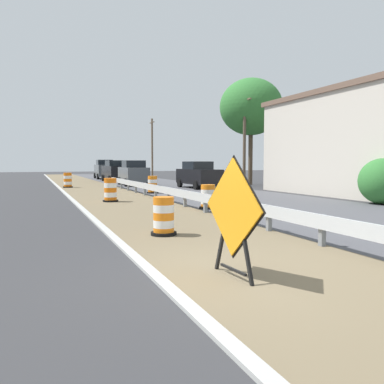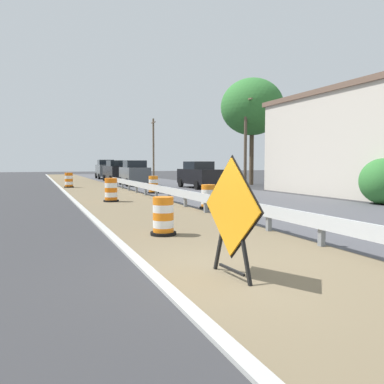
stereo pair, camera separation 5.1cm
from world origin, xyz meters
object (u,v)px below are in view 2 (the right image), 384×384
Objects in this scene: warning_sign_diamond at (231,212)px; traffic_barrel_far at (153,185)px; car_mid_far_lane at (114,168)px; traffic_barrel_mid at (111,191)px; car_lead_far_lane at (134,173)px; traffic_barrel_farther at (69,181)px; car_lead_near_lane at (106,169)px; car_trailing_far_lane at (116,171)px; traffic_barrel_close at (208,198)px; utility_pole_far at (153,147)px; utility_pole_mid at (245,138)px; car_trailing_near_lane at (199,175)px; traffic_barrel_nearest at (163,218)px.

traffic_barrel_far is (3.79, 17.18, -0.58)m from warning_sign_diamond.
warning_sign_diamond is 53.48m from car_mid_far_lane.
car_lead_far_lane is at bearing 71.68° from traffic_barrel_mid.
traffic_barrel_far is 8.75m from traffic_barrel_farther.
car_lead_near_lane is 7.01m from car_trailing_far_lane.
traffic_barrel_mid is at bearing -85.34° from traffic_barrel_farther.
traffic_barrel_close is 16.68m from traffic_barrel_farther.
car_trailing_far_lane is 0.63× the size of utility_pole_far.
traffic_barrel_mid is at bearing -145.44° from utility_pole_mid.
traffic_barrel_far is at bearing 175.81° from car_lead_far_lane.
utility_pole_mid is (7.73, -4.60, 2.73)m from car_lead_far_lane.
traffic_barrel_farther is 0.24× the size of car_lead_far_lane.
car_trailing_near_lane is 23.96m from utility_pole_far.
traffic_barrel_nearest is at bearing 174.83° from car_lead_near_lane.
car_trailing_near_lane is 32.26m from car_mid_far_lane.
car_lead_far_lane is 0.60× the size of utility_pole_far.
car_mid_far_lane is 0.61× the size of utility_pole_mid.
car_lead_near_lane is 1.05× the size of car_lead_far_lane.
warning_sign_diamond is 2.03× the size of traffic_barrel_close.
traffic_barrel_nearest is 49.62m from car_mid_far_lane.
car_lead_near_lane is 0.99× the size of car_trailing_far_lane.
warning_sign_diamond is 0.26× the size of utility_pole_far.
car_mid_far_lane is at bearing -12.63° from car_lead_near_lane.
utility_pole_far is at bearing -109.57° from warning_sign_diamond.
traffic_barrel_nearest is 0.21× the size of car_lead_far_lane.
warning_sign_diamond reaches higher than car_trailing_near_lane.
car_trailing_near_lane is 13.13m from car_trailing_far_lane.
traffic_barrel_farther is 0.15× the size of utility_pole_mid.
utility_pole_mid is at bearing -148.63° from car_trailing_far_lane.
traffic_barrel_mid is (0.46, 12.95, -0.55)m from warning_sign_diamond.
utility_pole_far reaches higher than traffic_barrel_far.
utility_pole_mid reaches higher than traffic_barrel_nearest.
car_lead_far_lane is at bearing -146.96° from car_trailing_near_lane.
traffic_barrel_far is at bearing 179.63° from car_lead_near_lane.
utility_pole_far reaches higher than traffic_barrel_close.
traffic_barrel_far is at bearing -106.53° from utility_pole_far.
traffic_barrel_farther reaches higher than traffic_barrel_far.
car_mid_far_lane is at bearing -11.33° from car_trailing_far_lane.
car_trailing_near_lane is at bearing -25.59° from traffic_barrel_farther.
warning_sign_diamond reaches higher than traffic_barrel_farther.
car_lead_far_lane is (-0.10, -14.43, -0.08)m from car_lead_near_lane.
warning_sign_diamond is at bearing -23.19° from car_trailing_near_lane.
car_mid_far_lane is at bearing 84.03° from traffic_barrel_close.
traffic_barrel_mid is at bearing 166.77° from car_trailing_far_lane.
traffic_barrel_mid is 20.73m from car_trailing_far_lane.
car_mid_far_lane is 32.04m from utility_pole_mid.
car_trailing_near_lane is (8.78, -4.21, 0.47)m from traffic_barrel_farther.
traffic_barrel_farther is at bearing 163.17° from car_lead_near_lane.
warning_sign_diamond is at bearing -112.30° from traffic_barrel_close.
car_trailing_far_lane is (5.22, 8.43, 0.54)m from traffic_barrel_farther.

